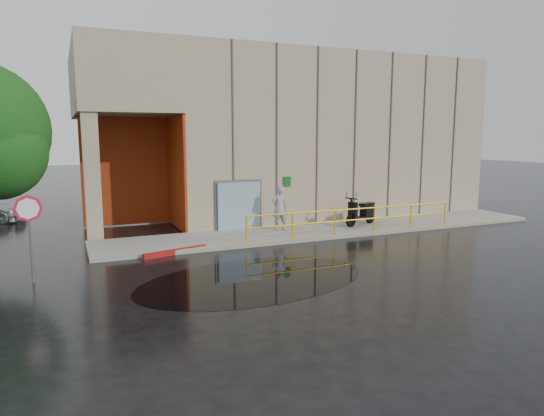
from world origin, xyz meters
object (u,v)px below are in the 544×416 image
Objects in this scene: stop_sign at (29,219)px; red_curb at (175,252)px; scooter at (362,205)px; person at (280,208)px.

stop_sign is 1.04× the size of red_curb.
scooter reaches higher than red_curb.
stop_sign is 5.04m from red_curb.
scooter is at bearing 27.71° from stop_sign.
scooter is 0.85× the size of red_curb.
stop_sign is (-9.27, -3.61, 0.74)m from person.
person is 9.97m from stop_sign.
person reaches higher than red_curb.
scooter is at bearing 9.73° from red_curb.
stop_sign reaches higher than person.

